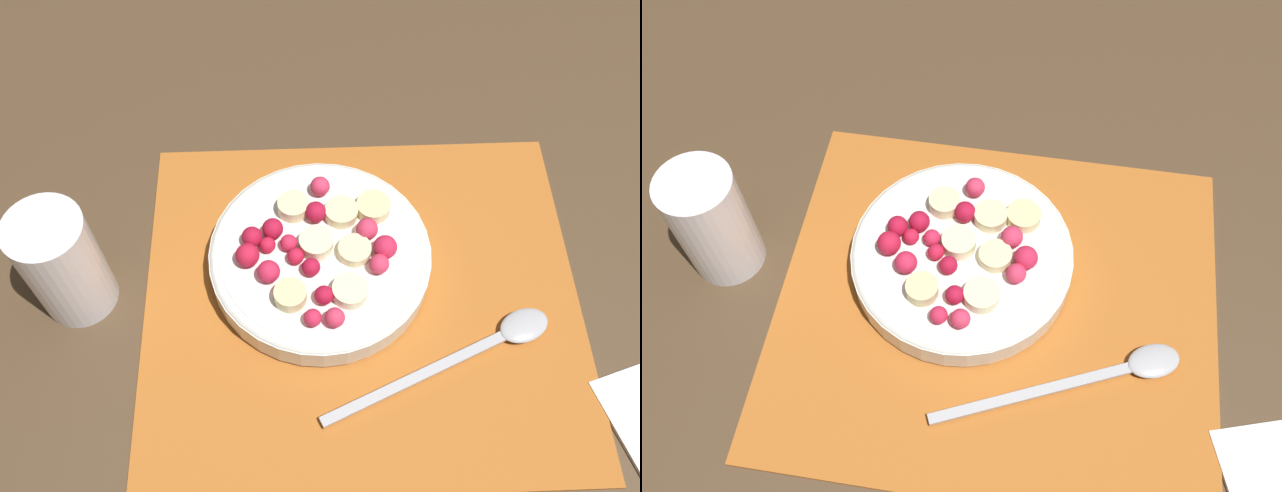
{
  "view_description": "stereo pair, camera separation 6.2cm",
  "coord_description": "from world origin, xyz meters",
  "views": [
    {
      "loc": [
        0.05,
        0.29,
        0.57
      ],
      "look_at": [
        0.04,
        -0.03,
        0.04
      ],
      "focal_mm": 40.0,
      "sensor_mm": 36.0,
      "label": 1
    },
    {
      "loc": [
        -0.01,
        0.29,
        0.57
      ],
      "look_at": [
        0.04,
        -0.03,
        0.04
      ],
      "focal_mm": 40.0,
      "sensor_mm": 36.0,
      "label": 2
    }
  ],
  "objects": [
    {
      "name": "drinking_glass",
      "position": [
        0.25,
        -0.01,
        0.06
      ],
      "size": [
        0.06,
        0.06,
        0.11
      ],
      "color": "white",
      "rests_on": "ground_plane"
    },
    {
      "name": "ground_plane",
      "position": [
        0.0,
        0.0,
        0.0
      ],
      "size": [
        3.0,
        3.0,
        0.0
      ],
      "primitive_type": "plane",
      "color": "#4C3823"
    },
    {
      "name": "placemat",
      "position": [
        0.0,
        0.0,
        0.0
      ],
      "size": [
        0.39,
        0.34,
        0.01
      ],
      "color": "#B26023",
      "rests_on": "ground_plane"
    },
    {
      "name": "spoon",
      "position": [
        -0.1,
        0.05,
        0.01
      ],
      "size": [
        0.21,
        0.11,
        0.01
      ],
      "rotation": [
        0.0,
        0.0,
        3.56
      ],
      "color": "#B2B2B7",
      "rests_on": "placemat"
    },
    {
      "name": "fruit_bowl",
      "position": [
        0.04,
        -0.03,
        0.02
      ],
      "size": [
        0.2,
        0.2,
        0.05
      ],
      "color": "silver",
      "rests_on": "placemat"
    }
  ]
}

